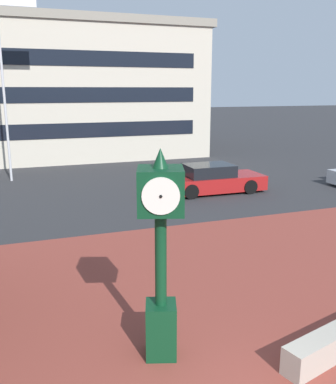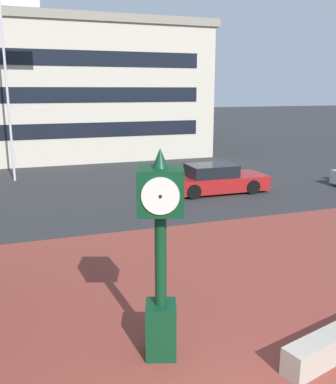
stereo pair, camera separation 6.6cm
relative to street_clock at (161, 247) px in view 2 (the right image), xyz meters
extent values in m
cube|color=brown|center=(0.37, 0.10, -2.01)|extent=(44.00, 13.23, 0.01)
cube|color=#0C381E|center=(0.00, 0.00, -1.53)|extent=(0.66, 0.66, 0.98)
cylinder|color=#0C381E|center=(0.00, 0.00, -0.22)|extent=(0.20, 0.20, 1.63)
cube|color=#0C381E|center=(0.00, 0.00, 0.95)|extent=(0.92, 0.92, 0.73)
cylinder|color=silver|center=(0.12, 0.36, 0.95)|extent=(0.56, 0.21, 0.58)
sphere|color=black|center=(0.12, 0.38, 0.95)|extent=(0.05, 0.05, 0.05)
cylinder|color=silver|center=(-0.12, -0.36, 0.95)|extent=(0.56, 0.21, 0.58)
sphere|color=black|center=(-0.12, -0.38, 0.95)|extent=(0.05, 0.05, 0.05)
cone|color=#0C381E|center=(0.00, 0.00, 1.48)|extent=(0.26, 0.26, 0.32)
cube|color=maroon|center=(6.15, 10.73, -1.58)|extent=(4.58, 1.89, 0.64)
cube|color=black|center=(5.92, 10.73, -1.02)|extent=(2.12, 1.60, 0.56)
cylinder|color=black|center=(7.57, 11.56, -1.70)|extent=(0.64, 0.23, 0.64)
cylinder|color=black|center=(7.55, 9.86, -1.70)|extent=(0.64, 0.23, 0.64)
cylinder|color=black|center=(4.75, 11.60, -1.70)|extent=(0.64, 0.23, 0.64)
cylinder|color=black|center=(4.72, 9.90, -1.70)|extent=(0.64, 0.23, 0.64)
cylinder|color=silver|center=(-2.48, 16.40, 2.72)|extent=(0.12, 0.12, 9.47)
cube|color=white|center=(-1.54, 16.40, 6.58)|extent=(1.74, 0.02, 0.48)
cube|color=beige|center=(-2.62, 26.99, 2.21)|extent=(26.00, 13.79, 8.44)
cube|color=gray|center=(-2.62, 26.99, 6.68)|extent=(26.52, 14.07, 0.50)
cube|color=black|center=(-2.62, 20.07, 0.10)|extent=(23.40, 0.04, 0.90)
cube|color=black|center=(-2.62, 20.07, 2.21)|extent=(23.40, 0.04, 0.90)
cube|color=black|center=(-2.62, 20.07, 4.32)|extent=(23.40, 0.04, 0.90)
camera|label=1|loc=(-2.11, -6.24, 2.52)|focal=39.73mm
camera|label=2|loc=(-2.05, -6.26, 2.52)|focal=39.73mm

